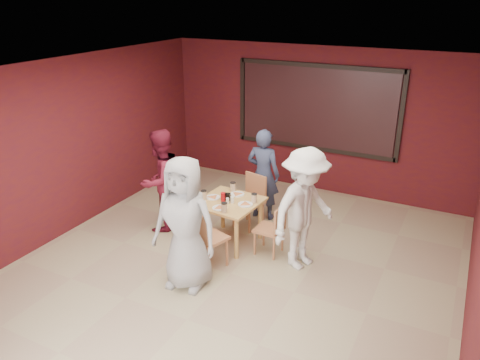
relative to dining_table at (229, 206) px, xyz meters
The scene contains 11 objects.
floor 1.11m from the dining_table, 60.44° to the right, with size 7.00×7.00×0.00m, color tan.
window_blinds 2.88m from the dining_table, 80.38° to the left, with size 3.00×0.02×1.50m, color black.
dining_table is the anchor object (origin of this frame).
chair_front 0.83m from the dining_table, 86.36° to the right, with size 0.56×0.56×0.92m.
chair_back 0.70m from the dining_table, 85.25° to the left, with size 0.52×0.52×0.89m.
chair_left 0.83m from the dining_table, behind, with size 0.49×0.49×0.79m.
chair_right 0.78m from the dining_table, ahead, with size 0.40×0.40×0.81m.
diner_front 1.30m from the dining_table, 88.24° to the right, with size 0.89×0.58×1.83m, color #9D9D9D.
diner_back 1.08m from the dining_table, 84.42° to the left, with size 0.58×0.38×1.60m, color #323B59.
diner_left 1.24m from the dining_table, behind, with size 0.83×0.64×1.70m, color maroon.
diner_right 1.29m from the dining_table, ahead, with size 1.16×0.66×1.79m, color white.
Camera 1 is at (2.68, -4.95, 3.73)m, focal length 35.00 mm.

